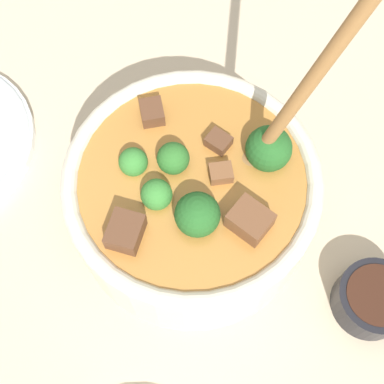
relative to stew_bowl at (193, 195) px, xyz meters
name	(u,v)px	position (x,y,z in m)	size (l,w,h in m)	color
ground_plane	(192,217)	(0.00, 0.00, -0.06)	(4.00, 4.00, 0.00)	#C6B293
stew_bowl	(193,195)	(0.00, 0.00, 0.00)	(0.24, 0.24, 0.30)	beige
condiment_bowl	(373,299)	(-0.19, 0.04, -0.04)	(0.07, 0.07, 0.04)	black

